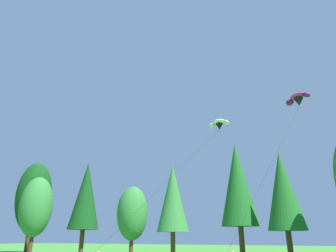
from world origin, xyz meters
The scene contains 9 objects.
treeline_tree_a centered at (-36.97, 43.83, 9.27)m, with size 5.93×5.93×15.31m.
treeline_tree_b centered at (-31.26, 39.67, 7.00)m, with size 4.92×4.92×11.57m.
treeline_tree_c centered at (-24.21, 42.71, 8.68)m, with size 4.65×4.65×13.86m.
treeline_tree_d centered at (-15.87, 43.31, 5.76)m, with size 4.37×4.37×9.52m.
treeline_tree_e centered at (-9.58, 43.57, 7.64)m, with size 4.28×4.28×12.19m.
treeline_tree_f centered at (-0.98, 45.48, 9.18)m, with size 4.82×4.82×14.66m.
treeline_tree_g centered at (4.86, 43.24, 7.69)m, with size 4.30×4.30×12.27m.
parafoil_kite_high_white centered at (0.68, 33.06, 13.21)m, with size 5.80×12.79×12.16m.
parafoil_kite_mid_magenta centered at (8.16, 36.91, 16.06)m, with size 6.52×12.96×15.11m.
Camera 1 is at (9.16, 4.57, 2.47)m, focal length 33.16 mm.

